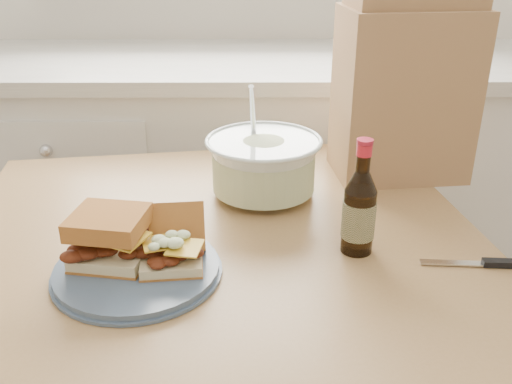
{
  "coord_description": "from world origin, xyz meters",
  "views": [
    {
      "loc": [
        0.07,
        -0.07,
        1.31
      ],
      "look_at": [
        0.07,
        0.86,
        0.87
      ],
      "focal_mm": 40.0,
      "sensor_mm": 36.0,
      "label": 1
    }
  ],
  "objects_px": {
    "dining_table": "(225,299)",
    "coleslaw_bowl": "(264,168)",
    "paper_bag": "(403,94)",
    "plate": "(137,270)",
    "beer_bottle": "(359,211)"
  },
  "relations": [
    {
      "from": "plate",
      "to": "coleslaw_bowl",
      "type": "bearing_deg",
      "value": 55.33
    },
    {
      "from": "dining_table",
      "to": "paper_bag",
      "type": "distance_m",
      "value": 0.58
    },
    {
      "from": "dining_table",
      "to": "coleslaw_bowl",
      "type": "xyz_separation_m",
      "value": [
        0.07,
        0.21,
        0.18
      ]
    },
    {
      "from": "coleslaw_bowl",
      "to": "beer_bottle",
      "type": "distance_m",
      "value": 0.28
    },
    {
      "from": "coleslaw_bowl",
      "to": "beer_bottle",
      "type": "relative_size",
      "value": 1.16
    },
    {
      "from": "coleslaw_bowl",
      "to": "beer_bottle",
      "type": "bearing_deg",
      "value": -55.31
    },
    {
      "from": "dining_table",
      "to": "plate",
      "type": "xyz_separation_m",
      "value": [
        -0.14,
        -0.09,
        0.12
      ]
    },
    {
      "from": "plate",
      "to": "coleslaw_bowl",
      "type": "xyz_separation_m",
      "value": [
        0.21,
        0.3,
        0.05
      ]
    },
    {
      "from": "beer_bottle",
      "to": "paper_bag",
      "type": "distance_m",
      "value": 0.39
    },
    {
      "from": "dining_table",
      "to": "coleslaw_bowl",
      "type": "bearing_deg",
      "value": 62.38
    },
    {
      "from": "dining_table",
      "to": "coleslaw_bowl",
      "type": "distance_m",
      "value": 0.29
    },
    {
      "from": "dining_table",
      "to": "beer_bottle",
      "type": "distance_m",
      "value": 0.3
    },
    {
      "from": "dining_table",
      "to": "plate",
      "type": "distance_m",
      "value": 0.21
    },
    {
      "from": "coleslaw_bowl",
      "to": "paper_bag",
      "type": "height_order",
      "value": "paper_bag"
    },
    {
      "from": "beer_bottle",
      "to": "dining_table",
      "type": "bearing_deg",
      "value": 159.72
    }
  ]
}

